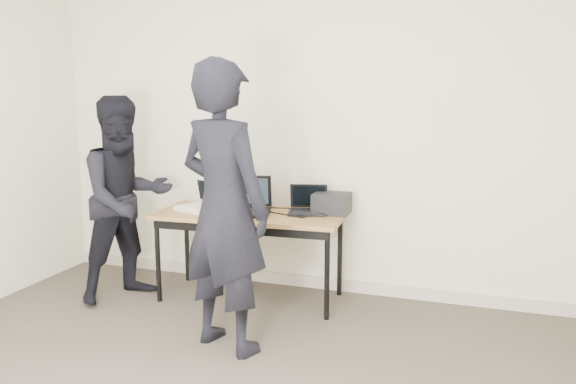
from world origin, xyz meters
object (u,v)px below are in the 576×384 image
at_px(equipment_box, 332,203).
at_px(person_observer, 126,199).
at_px(desk, 249,220).
at_px(laptop_center, 247,205).
at_px(leather_satchel, 240,191).
at_px(laptop_beige, 200,204).
at_px(person_typist, 224,208).
at_px(laptop_right, 308,206).

relative_size(equipment_box, person_observer, 0.17).
distance_m(desk, laptop_center, 0.13).
height_order(laptop_center, leather_satchel, laptop_center).
distance_m(laptop_beige, leather_satchel, 0.35).
height_order(person_typist, person_observer, person_typist).
relative_size(laptop_center, laptop_right, 1.29).
height_order(leather_satchel, person_typist, person_typist).
xyz_separation_m(laptop_beige, person_typist, (0.61, -0.85, 0.17)).
bearing_deg(person_observer, laptop_right, -43.27).
bearing_deg(laptop_beige, desk, 22.16).
distance_m(desk, laptop_beige, 0.44).
bearing_deg(person_typist, equipment_box, -94.59).
bearing_deg(equipment_box, laptop_beige, -169.41).
bearing_deg(leather_satchel, person_typist, -81.01).
relative_size(person_typist, person_observer, 1.14).
relative_size(laptop_center, equipment_box, 1.62).
distance_m(laptop_beige, laptop_right, 0.89).
height_order(laptop_beige, laptop_right, laptop_beige).
xyz_separation_m(laptop_center, equipment_box, (0.65, 0.20, 0.02)).
distance_m(laptop_beige, person_typist, 1.06).
xyz_separation_m(desk, laptop_center, (-0.02, -0.01, 0.12)).
xyz_separation_m(laptop_center, leather_satchel, (-0.16, 0.23, 0.06)).
height_order(laptop_right, leather_satchel, leather_satchel).
xyz_separation_m(equipment_box, person_typist, (-0.45, -1.05, 0.14)).
relative_size(laptop_beige, laptop_right, 1.09).
height_order(laptop_center, equipment_box, laptop_center).
distance_m(laptop_right, equipment_box, 0.19).
xyz_separation_m(desk, leather_satchel, (-0.18, 0.23, 0.19)).
bearing_deg(person_observer, laptop_center, -44.53).
height_order(equipment_box, person_typist, person_typist).
relative_size(laptop_beige, laptop_center, 0.85).
height_order(desk, equipment_box, equipment_box).
height_order(laptop_center, person_typist, person_typist).
bearing_deg(equipment_box, laptop_center, -163.00).
distance_m(equipment_box, person_typist, 1.15).
bearing_deg(leather_satchel, laptop_right, -15.95).
bearing_deg(person_observer, equipment_box, -43.97).
relative_size(laptop_beige, person_typist, 0.20).
bearing_deg(desk, laptop_right, 16.39).
xyz_separation_m(leather_satchel, person_typist, (0.36, -1.09, 0.10)).
bearing_deg(desk, person_observer, -167.38).
relative_size(desk, laptop_center, 3.36).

